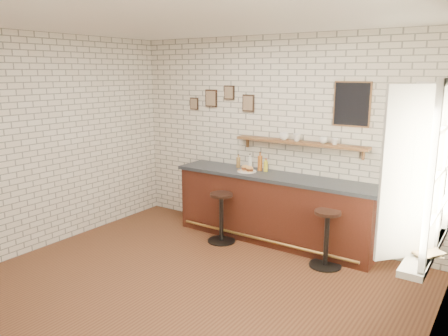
% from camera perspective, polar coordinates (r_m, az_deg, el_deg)
% --- Properties ---
extents(ground, '(5.00, 5.00, 0.00)m').
position_cam_1_polar(ground, '(5.41, -3.55, -14.71)').
color(ground, brown).
rests_on(ground, ground).
extents(bar_counter, '(3.10, 0.65, 1.01)m').
position_cam_1_polar(bar_counter, '(6.49, 6.48, -5.22)').
color(bar_counter, '#441B12').
rests_on(bar_counter, ground).
extents(sandwich_plate, '(0.28, 0.28, 0.01)m').
position_cam_1_polar(sandwich_plate, '(6.53, 3.00, -0.42)').
color(sandwich_plate, white).
rests_on(sandwich_plate, bar_counter).
extents(ciabatta_sandwich, '(0.25, 0.18, 0.08)m').
position_cam_1_polar(ciabatta_sandwich, '(6.51, 3.08, -0.05)').
color(ciabatta_sandwich, tan).
rests_on(ciabatta_sandwich, sandwich_plate).
extents(potato_chips, '(0.26, 0.18, 0.00)m').
position_cam_1_polar(potato_chips, '(6.54, 2.83, -0.33)').
color(potato_chips, '#EAB052').
rests_on(potato_chips, sandwich_plate).
extents(bitters_bottle_brown, '(0.07, 0.07, 0.21)m').
position_cam_1_polar(bitters_bottle_brown, '(6.78, 1.88, 0.78)').
color(bitters_bottle_brown, brown).
rests_on(bitters_bottle_brown, bar_counter).
extents(bitters_bottle_white, '(0.06, 0.06, 0.24)m').
position_cam_1_polar(bitters_bottle_white, '(6.68, 3.40, 0.66)').
color(bitters_bottle_white, silver).
rests_on(bitters_bottle_white, bar_counter).
extents(bitters_bottle_amber, '(0.07, 0.07, 0.29)m').
position_cam_1_polar(bitters_bottle_amber, '(6.59, 4.72, 0.67)').
color(bitters_bottle_amber, '#A3551A').
rests_on(bitters_bottle_amber, bar_counter).
extents(condiment_bottle_yellow, '(0.06, 0.06, 0.20)m').
position_cam_1_polar(condiment_bottle_yellow, '(6.54, 5.48, 0.26)').
color(condiment_bottle_yellow, yellow).
rests_on(condiment_bottle_yellow, bar_counter).
extents(bar_stool_left, '(0.41, 0.41, 0.74)m').
position_cam_1_polar(bar_stool_left, '(6.45, -0.36, -6.27)').
color(bar_stool_left, black).
rests_on(bar_stool_left, ground).
extents(bar_stool_right, '(0.42, 0.42, 0.75)m').
position_cam_1_polar(bar_stool_right, '(5.81, 13.24, -8.75)').
color(bar_stool_right, black).
rests_on(bar_stool_right, ground).
extents(wall_shelf, '(2.00, 0.18, 0.18)m').
position_cam_1_polar(wall_shelf, '(6.33, 9.79, 3.26)').
color(wall_shelf, brown).
rests_on(wall_shelf, ground).
extents(shelf_cup_a, '(0.17, 0.17, 0.10)m').
position_cam_1_polar(shelf_cup_a, '(6.42, 7.83, 4.13)').
color(shelf_cup_a, white).
rests_on(shelf_cup_a, wall_shelf).
extents(shelf_cup_b, '(0.15, 0.15, 0.10)m').
position_cam_1_polar(shelf_cup_b, '(6.33, 9.51, 3.95)').
color(shelf_cup_b, white).
rests_on(shelf_cup_b, wall_shelf).
extents(shelf_cup_c, '(0.14, 0.14, 0.09)m').
position_cam_1_polar(shelf_cup_c, '(6.18, 12.85, 3.54)').
color(shelf_cup_c, white).
rests_on(shelf_cup_c, wall_shelf).
extents(shelf_cup_d, '(0.13, 0.13, 0.09)m').
position_cam_1_polar(shelf_cup_d, '(6.12, 14.29, 3.38)').
color(shelf_cup_d, white).
rests_on(shelf_cup_d, wall_shelf).
extents(back_wall_decor, '(2.96, 0.02, 0.56)m').
position_cam_1_polar(back_wall_decor, '(6.41, 8.85, 8.52)').
color(back_wall_decor, black).
rests_on(back_wall_decor, ground).
extents(window_sill, '(0.20, 1.35, 0.06)m').
position_cam_1_polar(window_sill, '(4.42, 24.81, -9.56)').
color(window_sill, white).
rests_on(window_sill, ground).
extents(casement_window, '(0.40, 1.30, 1.56)m').
position_cam_1_polar(casement_window, '(4.22, 25.17, 0.04)').
color(casement_window, white).
rests_on(casement_window, ground).
extents(book_lower, '(0.25, 0.29, 0.02)m').
position_cam_1_polar(book_lower, '(4.22, 24.10, -9.97)').
color(book_lower, tan).
rests_on(book_lower, window_sill).
extents(book_upper, '(0.29, 0.31, 0.02)m').
position_cam_1_polar(book_upper, '(4.23, 24.18, -9.61)').
color(book_upper, tan).
rests_on(book_upper, book_lower).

